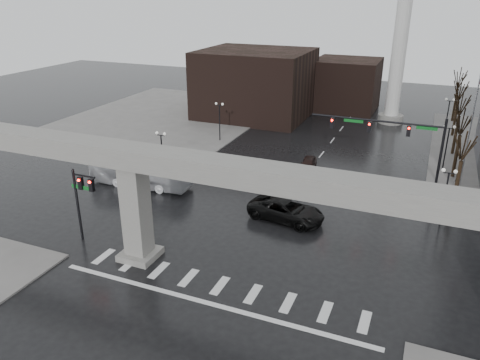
% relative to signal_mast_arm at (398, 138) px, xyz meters
% --- Properties ---
extents(ground, '(160.00, 160.00, 0.00)m').
position_rel_signal_mast_arm_xyz_m(ground, '(-8.99, -18.80, -5.83)').
color(ground, black).
rests_on(ground, ground).
extents(sidewalk_nw, '(28.00, 36.00, 0.15)m').
position_rel_signal_mast_arm_xyz_m(sidewalk_nw, '(-34.99, 17.20, -5.75)').
color(sidewalk_nw, slate).
rests_on(sidewalk_nw, ground).
extents(elevated_guideway, '(48.00, 2.60, 8.70)m').
position_rel_signal_mast_arm_xyz_m(elevated_guideway, '(-7.73, -18.80, 1.05)').
color(elevated_guideway, gray).
rests_on(elevated_guideway, ground).
extents(building_far_left, '(16.00, 14.00, 10.00)m').
position_rel_signal_mast_arm_xyz_m(building_far_left, '(-22.99, 23.20, -0.83)').
color(building_far_left, black).
rests_on(building_far_left, ground).
extents(building_far_mid, '(10.00, 10.00, 8.00)m').
position_rel_signal_mast_arm_xyz_m(building_far_mid, '(-10.99, 33.20, -1.83)').
color(building_far_mid, black).
rests_on(building_far_mid, ground).
extents(smokestack, '(3.60, 3.60, 30.00)m').
position_rel_signal_mast_arm_xyz_m(smokestack, '(-2.99, 27.20, 7.52)').
color(smokestack, silver).
rests_on(smokestack, ground).
extents(signal_mast_arm, '(12.12, 0.43, 8.00)m').
position_rel_signal_mast_arm_xyz_m(signal_mast_arm, '(0.00, 0.00, 0.00)').
color(signal_mast_arm, black).
rests_on(signal_mast_arm, ground).
extents(signal_left_pole, '(2.30, 0.30, 6.00)m').
position_rel_signal_mast_arm_xyz_m(signal_left_pole, '(-21.24, -18.30, -1.76)').
color(signal_left_pole, black).
rests_on(signal_left_pole, ground).
extents(flagpole_assembly, '(2.06, 0.12, 12.00)m').
position_rel_signal_mast_arm_xyz_m(flagpole_assembly, '(6.30, 3.20, 1.70)').
color(flagpole_assembly, silver).
rests_on(flagpole_assembly, ground).
extents(lamp_right_0, '(1.22, 0.32, 5.11)m').
position_rel_signal_mast_arm_xyz_m(lamp_right_0, '(4.51, -4.80, -2.36)').
color(lamp_right_0, black).
rests_on(lamp_right_0, ground).
extents(lamp_right_1, '(1.22, 0.32, 5.11)m').
position_rel_signal_mast_arm_xyz_m(lamp_right_1, '(4.51, 9.20, -2.36)').
color(lamp_right_1, black).
rests_on(lamp_right_1, ground).
extents(lamp_right_2, '(1.22, 0.32, 5.11)m').
position_rel_signal_mast_arm_xyz_m(lamp_right_2, '(4.51, 23.20, -2.36)').
color(lamp_right_2, black).
rests_on(lamp_right_2, ground).
extents(lamp_left_0, '(1.22, 0.32, 5.11)m').
position_rel_signal_mast_arm_xyz_m(lamp_left_0, '(-22.49, -4.80, -2.36)').
color(lamp_left_0, black).
rests_on(lamp_left_0, ground).
extents(lamp_left_1, '(1.22, 0.32, 5.11)m').
position_rel_signal_mast_arm_xyz_m(lamp_left_1, '(-22.49, 9.20, -2.36)').
color(lamp_left_1, black).
rests_on(lamp_left_1, ground).
extents(lamp_left_2, '(1.22, 0.32, 5.11)m').
position_rel_signal_mast_arm_xyz_m(lamp_left_2, '(-22.49, 23.20, -2.36)').
color(lamp_left_2, black).
rests_on(lamp_left_2, ground).
extents(tree_right_0, '(1.09, 1.58, 7.50)m').
position_rel_signal_mast_arm_xyz_m(tree_right_0, '(5.54, -0.78, -3.04)').
color(tree_right_0, black).
rests_on(tree_right_0, ground).
extents(tree_right_1, '(1.09, 1.61, 7.67)m').
position_rel_signal_mast_arm_xyz_m(tree_right_1, '(5.54, 7.22, -2.98)').
color(tree_right_1, black).
rests_on(tree_right_1, ground).
extents(tree_right_2, '(1.10, 1.63, 7.85)m').
position_rel_signal_mast_arm_xyz_m(tree_right_2, '(5.54, 15.22, -2.91)').
color(tree_right_2, black).
rests_on(tree_right_2, ground).
extents(tree_right_3, '(1.11, 1.66, 8.02)m').
position_rel_signal_mast_arm_xyz_m(tree_right_3, '(5.54, 23.22, -2.85)').
color(tree_right_3, black).
rests_on(tree_right_3, ground).
extents(tree_right_4, '(1.12, 1.69, 8.19)m').
position_rel_signal_mast_arm_xyz_m(tree_right_4, '(5.54, 31.22, -2.79)').
color(tree_right_4, black).
rests_on(tree_right_4, ground).
extents(pickup_truck, '(7.00, 4.03, 1.84)m').
position_rel_signal_mast_arm_xyz_m(pickup_truck, '(-7.80, -8.86, -4.91)').
color(pickup_truck, black).
rests_on(pickup_truck, ground).
extents(city_bus, '(10.69, 2.97, 2.95)m').
position_rel_signal_mast_arm_xyz_m(city_bus, '(-23.67, -7.32, -4.35)').
color(city_bus, silver).
rests_on(city_bus, ground).
extents(far_car, '(1.92, 3.92, 1.29)m').
position_rel_signal_mast_arm_xyz_m(far_car, '(-9.24, 3.87, -5.18)').
color(far_car, black).
rests_on(far_car, ground).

